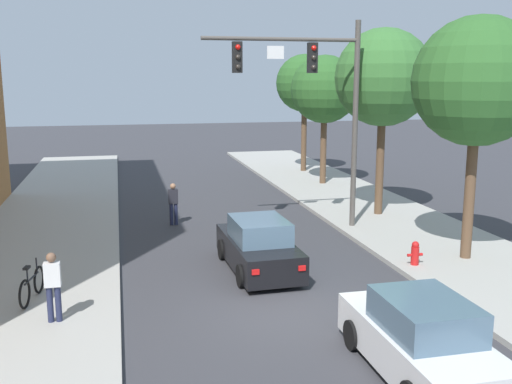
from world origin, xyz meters
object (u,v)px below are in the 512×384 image
Objects in this scene: car_lead_black at (259,247)px; bicycle_leaning at (32,286)px; car_following_white at (421,340)px; traffic_signal_mast at (315,87)px; street_tree_third at (325,90)px; street_tree_second at (383,78)px; street_tree_farthest at (305,84)px; pedestrian_sidewalk_left_walker at (53,284)px; fire_hydrant at (415,253)px; street_tree_nearest at (477,82)px; pedestrian_crossing_road at (173,202)px.

car_lead_black is 2.45× the size of bicycle_leaning.
bicycle_leaning is (-7.73, 5.42, -0.18)m from car_following_white.
street_tree_third is (3.54, 8.87, -0.28)m from traffic_signal_mast.
car_following_white is 14.14m from street_tree_second.
street_tree_farthest is at bearing 77.57° from car_following_white.
traffic_signal_mast is at bearing 82.42° from car_following_white.
fire_hydrant is at bearing 10.96° from pedestrian_sidewalk_left_walker.
fire_hydrant is 5.36m from street_tree_nearest.
traffic_signal_mast reaches higher than bicycle_leaning.
pedestrian_crossing_road is 9.56m from street_tree_second.
street_tree_nearest is (12.63, 0.75, 4.98)m from bicycle_leaning.
fire_hydrant is (3.01, 5.87, -0.22)m from car_following_white.
traffic_signal_mast is 11.78m from car_following_white.
pedestrian_crossing_road is 2.28× the size of fire_hydrant.
bicycle_leaning is (-4.24, -7.56, -0.37)m from pedestrian_crossing_road.
car_lead_black reaches higher than fire_hydrant.
fire_hydrant is at bearing -98.11° from street_tree_third.
traffic_signal_mast is 4.57× the size of pedestrian_sidewalk_left_walker.
pedestrian_sidewalk_left_walker is 0.24× the size of street_tree_farthest.
car_following_white is at bearing -111.26° from street_tree_second.
pedestrian_sidewalk_left_walker is (-8.48, -6.83, -4.24)m from traffic_signal_mast.
fire_hydrant is at bearing -170.94° from street_tree_nearest.
bicycle_leaning is at bearing -149.77° from traffic_signal_mast.
street_tree_farthest reaches higher than pedestrian_crossing_road.
car_following_white is at bearing -117.17° from fire_hydrant.
car_following_white is 5.89× the size of fire_hydrant.
street_tree_farthest is at bearing 54.89° from bicycle_leaning.
car_lead_black is at bearing -127.40° from traffic_signal_mast.
car_lead_black is 6.34m from bicycle_leaning.
pedestrian_sidewalk_left_walker is 2.28× the size of fire_hydrant.
traffic_signal_mast is 6.72m from car_lead_black.
pedestrian_sidewalk_left_walker is 0.94× the size of bicycle_leaning.
street_tree_second reaches higher than bicycle_leaning.
street_tree_second reaches higher than fire_hydrant.
street_tree_third is at bearing -93.94° from street_tree_farthest.
pedestrian_sidewalk_left_walker is 23.85m from street_tree_farthest.
traffic_signal_mast is 11.62m from bicycle_leaning.
pedestrian_sidewalk_left_walker is at bearing -111.46° from pedestrian_crossing_road.
car_lead_black and car_following_white have the same top height.
pedestrian_sidewalk_left_walker is at bearing 150.91° from car_following_white.
fire_hydrant is (6.51, -7.11, -0.41)m from pedestrian_crossing_road.
car_lead_black is 18.93m from street_tree_farthest.
bicycle_leaning is 19.58m from street_tree_third.
pedestrian_crossing_road reaches higher than car_lead_black.
street_tree_second is (-0.09, 6.19, 0.11)m from street_tree_nearest.
street_tree_second is at bearing -92.29° from street_tree_farthest.
traffic_signal_mast reaches higher than street_tree_third.
street_tree_second is at bearing 40.90° from car_lead_black.
pedestrian_sidewalk_left_walker reaches higher than car_lead_black.
car_following_white is 0.58× the size of street_tree_nearest.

